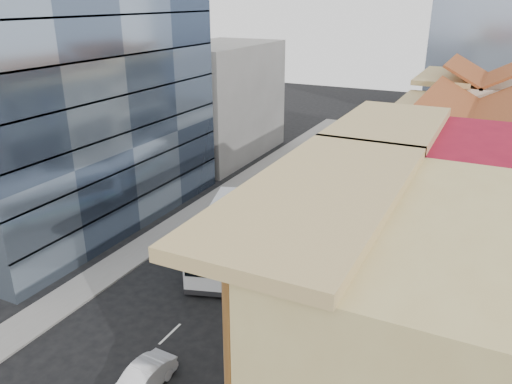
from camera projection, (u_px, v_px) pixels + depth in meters
The scene contains 13 objects.
sidewalk_right at pixel (366, 262), 38.68m from camera, with size 3.00×90.00×0.15m, color slate.
sidewalk_left at pixel (183, 221), 45.70m from camera, with size 3.00×90.00×0.15m, color slate.
shophouse_tan at pixel (404, 350), 20.06m from camera, with size 8.00×14.00×12.00m, color #CCB976.
shophouse_red at pixel (442, 232), 30.08m from camera, with size 8.00×10.00×12.00m, color maroon.
shophouse_cream_near at pixel (457, 195), 38.38m from camera, with size 8.00×9.00×10.00m, color beige.
shophouse_cream_mid at pixel (467, 163), 45.89m from camera, with size 8.00×9.00×10.00m, color beige.
shophouse_cream_far at pixel (476, 132), 54.48m from camera, with size 8.00×12.00×11.00m, color beige.
office_tower at pixel (67, 52), 41.26m from camera, with size 12.00×26.00×30.00m, color #415067.
office_block_far at pixel (220, 101), 62.97m from camera, with size 10.00×18.00×14.00m, color gray.
bus_left_near at pixel (222, 234), 38.97m from camera, with size 2.90×12.36×3.96m, color white, non-canonical shape.
bus_left_far at pixel (283, 188), 49.12m from camera, with size 2.47×10.56×3.39m, color silver, non-canonical shape.
bus_right at pixel (273, 260), 35.96m from camera, with size 2.29×9.77×3.13m, color silver, non-canonical shape.
sedan_right at pixel (141, 380), 25.83m from camera, with size 1.51×4.32×1.43m, color white.
Camera 1 is at (15.92, -12.31, 19.22)m, focal length 35.00 mm.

